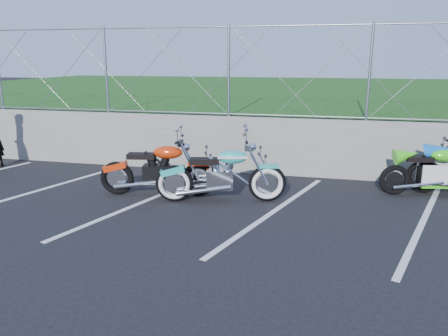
# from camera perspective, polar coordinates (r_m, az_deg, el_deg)

# --- Properties ---
(ground) EXTENTS (90.00, 90.00, 0.00)m
(ground) POSITION_cam_1_polar(r_m,az_deg,el_deg) (7.45, -13.11, -6.56)
(ground) COLOR black
(ground) RESTS_ON ground
(retaining_wall) EXTENTS (30.00, 0.22, 1.30)m
(retaining_wall) POSITION_cam_1_polar(r_m,az_deg,el_deg) (10.40, -4.79, 3.41)
(retaining_wall) COLOR slate
(retaining_wall) RESTS_ON ground
(grass_field) EXTENTS (30.00, 20.00, 1.30)m
(grass_field) POSITION_cam_1_polar(r_m,az_deg,el_deg) (20.06, 4.21, 8.64)
(grass_field) COLOR #1A4713
(grass_field) RESTS_ON ground
(chain_link_fence) EXTENTS (28.00, 0.03, 2.00)m
(chain_link_fence) POSITION_cam_1_polar(r_m,az_deg,el_deg) (10.22, -4.98, 12.53)
(chain_link_fence) COLOR gray
(chain_link_fence) RESTS_ON retaining_wall
(parking_lines) EXTENTS (18.29, 4.31, 0.01)m
(parking_lines) POSITION_cam_1_polar(r_m,az_deg,el_deg) (7.91, -2.03, -4.91)
(parking_lines) COLOR silver
(parking_lines) RESTS_ON ground
(cruiser_turquoise) EXTENTS (2.37, 0.82, 1.20)m
(cruiser_turquoise) POSITION_cam_1_polar(r_m,az_deg,el_deg) (8.00, -0.22, -1.10)
(cruiser_turquoise) COLOR black
(cruiser_turquoise) RESTS_ON ground
(naked_orange) EXTENTS (2.23, 0.76, 1.12)m
(naked_orange) POSITION_cam_1_polar(r_m,az_deg,el_deg) (8.47, -8.48, -0.40)
(naked_orange) COLOR black
(naked_orange) RESTS_ON ground
(sportbike_green) EXTENTS (1.98, 0.70, 1.03)m
(sportbike_green) POSITION_cam_1_polar(r_m,az_deg,el_deg) (9.29, 25.70, -0.59)
(sportbike_green) COLOR black
(sportbike_green) RESTS_ON ground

